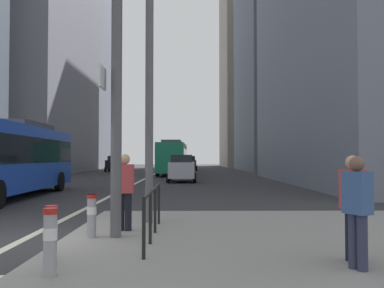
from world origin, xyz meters
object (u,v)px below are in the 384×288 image
at_px(car_receding_far, 189,163).
at_px(street_lamp_post, 150,17).
at_px(bollard_left, 50,238).
at_px(traffic_signal_gantry, 29,44).
at_px(city_bus_blue_oncoming, 7,156).
at_px(pedestrian_far, 125,188).
at_px(city_bus_red_receding, 173,157).
at_px(bollard_back, 92,213).
at_px(car_oncoming_mid, 115,163).
at_px(bollard_right, 51,229).
at_px(car_receding_near, 182,168).
at_px(pedestrian_walking, 353,203).
at_px(pedestrian_waiting, 357,207).

height_order(car_receding_far, street_lamp_post, street_lamp_post).
bearing_deg(bollard_left, traffic_signal_gantry, 116.09).
xyz_separation_m(city_bus_blue_oncoming, pedestrian_far, (6.38, -8.93, -0.76)).
bearing_deg(street_lamp_post, city_bus_red_receding, 90.91).
xyz_separation_m(city_bus_blue_oncoming, bollard_back, (5.84, -9.72, -1.21)).
relative_size(street_lamp_post, bollard_left, 8.74).
bearing_deg(street_lamp_post, car_oncoming_mid, 100.84).
xyz_separation_m(street_lamp_post, pedestrian_far, (-0.43, -1.19, -4.20)).
bearing_deg(city_bus_red_receding, street_lamp_post, -89.09).
bearing_deg(bollard_right, car_receding_near, 85.78).
bearing_deg(pedestrian_far, car_receding_far, 87.98).
relative_size(car_oncoming_mid, car_receding_near, 1.09).
relative_size(traffic_signal_gantry, bollard_left, 6.55).
bearing_deg(pedestrian_far, car_receding_near, 87.36).
bearing_deg(car_receding_near, pedestrian_walking, -82.90).
bearing_deg(pedestrian_walking, bollard_right, 177.22).
distance_m(car_receding_far, pedestrian_walking, 49.91).
bearing_deg(pedestrian_far, bollard_right, -106.56).
bearing_deg(bollard_right, pedestrian_walking, -2.78).
bearing_deg(city_bus_red_receding, pedestrian_waiting, -83.89).
xyz_separation_m(car_oncoming_mid, traffic_signal_gantry, (5.96, -44.99, 3.08)).
height_order(car_receding_far, bollard_right, car_receding_far).
relative_size(traffic_signal_gantry, street_lamp_post, 0.75).
height_order(traffic_signal_gantry, bollard_right, traffic_signal_gantry).
distance_m(street_lamp_post, bollard_left, 6.69).
distance_m(bollard_left, pedestrian_walking, 4.50).
bearing_deg(city_bus_red_receding, traffic_signal_gantry, -92.96).
bearing_deg(city_bus_blue_oncoming, pedestrian_walking, -48.73).
bearing_deg(bollard_back, city_bus_red_receding, 89.22).
relative_size(car_receding_near, bollard_left, 4.51).
xyz_separation_m(bollard_left, bollard_back, (-0.06, 2.76, -0.03)).
bearing_deg(city_bus_red_receding, pedestrian_walking, -83.64).
bearing_deg(car_receding_far, bollard_right, -92.81).
xyz_separation_m(car_receding_near, pedestrian_far, (-0.97, -21.02, 0.09)).
height_order(city_bus_blue_oncoming, bollard_right, city_bus_blue_oncoming).
height_order(car_receding_far, bollard_left, car_receding_far).
distance_m(car_receding_near, street_lamp_post, 20.30).
xyz_separation_m(pedestrian_waiting, pedestrian_far, (-3.83, 3.28, 0.04)).
bearing_deg(pedestrian_walking, street_lamp_post, 131.11).
xyz_separation_m(city_bus_blue_oncoming, car_receding_far, (8.05, 38.10, -0.85)).
bearing_deg(bollard_left, pedestrian_far, 82.23).
height_order(bollard_left, pedestrian_walking, pedestrian_walking).
bearing_deg(pedestrian_walking, traffic_signal_gantry, 160.40).
bearing_deg(traffic_signal_gantry, pedestrian_waiting, -23.82).
distance_m(car_receding_near, bollard_right, 23.69).
height_order(city_bus_red_receding, car_receding_near, city_bus_red_receding).
distance_m(city_bus_blue_oncoming, street_lamp_post, 10.87).
distance_m(traffic_signal_gantry, bollard_left, 4.61).
bearing_deg(street_lamp_post, car_receding_far, 88.46).
height_order(city_bus_blue_oncoming, traffic_signal_gantry, traffic_signal_gantry).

